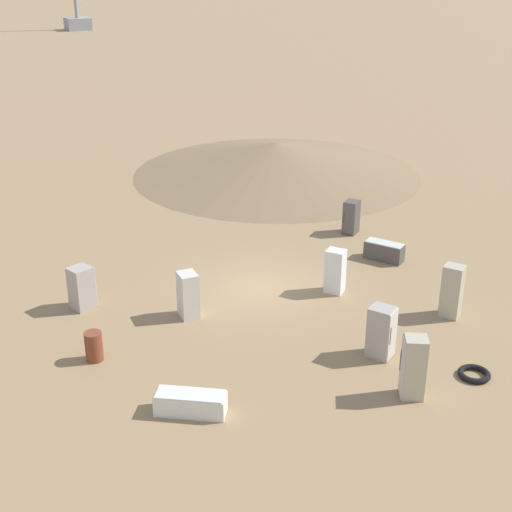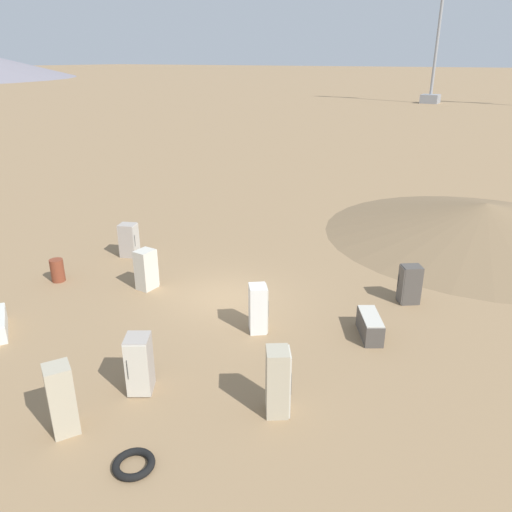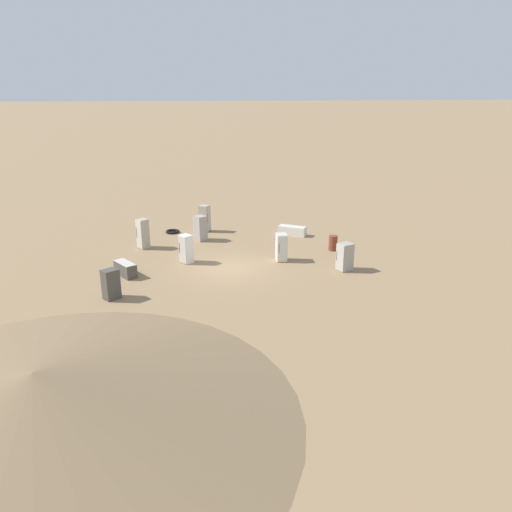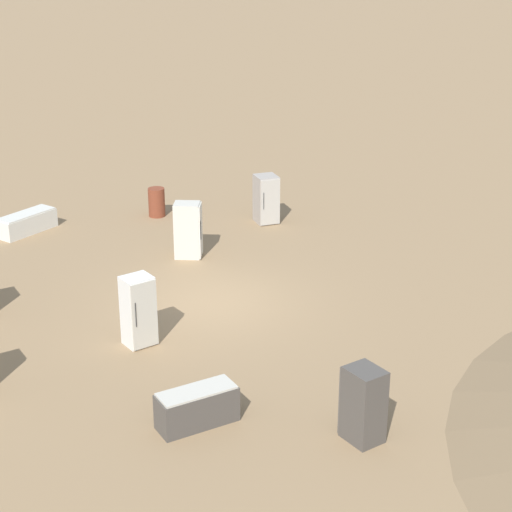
{
  "view_description": "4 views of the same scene",
  "coord_description": "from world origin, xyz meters",
  "px_view_note": "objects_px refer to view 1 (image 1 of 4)",
  "views": [
    {
      "loc": [
        -10.92,
        -21.31,
        11.69
      ],
      "look_at": [
        -0.15,
        0.12,
        1.27
      ],
      "focal_mm": 50.0,
      "sensor_mm": 36.0,
      "label": 1
    },
    {
      "loc": [
        9.68,
        -14.28,
        8.62
      ],
      "look_at": [
        0.43,
        1.46,
        1.32
      ],
      "focal_mm": 35.0,
      "sensor_mm": 36.0,
      "label": 2
    },
    {
      "loc": [
        3.32,
        26.23,
        9.52
      ],
      "look_at": [
        -1.31,
        1.36,
        1.12
      ],
      "focal_mm": 35.0,
      "sensor_mm": 36.0,
      "label": 3
    },
    {
      "loc": [
        19.79,
        1.34,
        9.05
      ],
      "look_at": [
        1.26,
        1.13,
        1.79
      ],
      "focal_mm": 60.0,
      "sensor_mm": 36.0,
      "label": 4
    }
  ],
  "objects_px": {
    "discarded_fridge_6": "(82,288)",
    "rusty_barrel": "(94,346)",
    "discarded_fridge_2": "(335,271)",
    "discarded_fridge_7": "(384,251)",
    "discarded_fridge_0": "(351,217)",
    "discarded_fridge_3": "(191,403)",
    "discarded_fridge_4": "(413,367)",
    "discarded_fridge_8": "(452,291)",
    "discarded_fridge_5": "(188,295)",
    "scrap_tire": "(474,374)",
    "discarded_fridge_1": "(381,332)"
  },
  "relations": [
    {
      "from": "discarded_fridge_1",
      "to": "discarded_fridge_8",
      "type": "distance_m",
      "value": 3.86
    },
    {
      "from": "discarded_fridge_5",
      "to": "discarded_fridge_6",
      "type": "bearing_deg",
      "value": 146.54
    },
    {
      "from": "discarded_fridge_3",
      "to": "rusty_barrel",
      "type": "bearing_deg",
      "value": -122.92
    },
    {
      "from": "discarded_fridge_0",
      "to": "discarded_fridge_3",
      "type": "xyz_separation_m",
      "value": [
        -11.34,
        -9.25,
        -0.43
      ]
    },
    {
      "from": "discarded_fridge_1",
      "to": "scrap_tire",
      "type": "height_order",
      "value": "discarded_fridge_1"
    },
    {
      "from": "discarded_fridge_8",
      "to": "scrap_tire",
      "type": "xyz_separation_m",
      "value": [
        -1.9,
        -3.31,
        -0.85
      ]
    },
    {
      "from": "discarded_fridge_5",
      "to": "scrap_tire",
      "type": "bearing_deg",
      "value": -47.36
    },
    {
      "from": "discarded_fridge_5",
      "to": "discarded_fridge_6",
      "type": "relative_size",
      "value": 1.05
    },
    {
      "from": "discarded_fridge_0",
      "to": "discarded_fridge_7",
      "type": "relative_size",
      "value": 0.89
    },
    {
      "from": "discarded_fridge_2",
      "to": "discarded_fridge_7",
      "type": "relative_size",
      "value": 1.01
    },
    {
      "from": "discarded_fridge_6",
      "to": "discarded_fridge_7",
      "type": "xyz_separation_m",
      "value": [
        11.95,
        -1.33,
        -0.39
      ]
    },
    {
      "from": "discarded_fridge_1",
      "to": "discarded_fridge_6",
      "type": "distance_m",
      "value": 10.44
    },
    {
      "from": "discarded_fridge_0",
      "to": "discarded_fridge_6",
      "type": "xyz_separation_m",
      "value": [
        -12.41,
        -1.79,
        0.03
      ]
    },
    {
      "from": "discarded_fridge_0",
      "to": "discarded_fridge_4",
      "type": "distance_m",
      "value": 12.56
    },
    {
      "from": "discarded_fridge_8",
      "to": "scrap_tire",
      "type": "height_order",
      "value": "discarded_fridge_8"
    },
    {
      "from": "rusty_barrel",
      "to": "scrap_tire",
      "type": "bearing_deg",
      "value": -31.39
    },
    {
      "from": "discarded_fridge_4",
      "to": "discarded_fridge_3",
      "type": "bearing_deg",
      "value": 101.93
    },
    {
      "from": "scrap_tire",
      "to": "rusty_barrel",
      "type": "xyz_separation_m",
      "value": [
        -9.79,
        5.97,
        0.39
      ]
    },
    {
      "from": "discarded_fridge_2",
      "to": "discarded_fridge_4",
      "type": "height_order",
      "value": "discarded_fridge_4"
    },
    {
      "from": "discarded_fridge_2",
      "to": "discarded_fridge_7",
      "type": "distance_m",
      "value": 3.73
    },
    {
      "from": "discarded_fridge_2",
      "to": "discarded_fridge_7",
      "type": "bearing_deg",
      "value": 78.23
    },
    {
      "from": "discarded_fridge_5",
      "to": "discarded_fridge_0",
      "type": "bearing_deg",
      "value": 26.01
    },
    {
      "from": "discarded_fridge_3",
      "to": "discarded_fridge_7",
      "type": "relative_size",
      "value": 1.2
    },
    {
      "from": "scrap_tire",
      "to": "rusty_barrel",
      "type": "relative_size",
      "value": 1.02
    },
    {
      "from": "discarded_fridge_7",
      "to": "scrap_tire",
      "type": "xyz_separation_m",
      "value": [
        -2.72,
        -8.24,
        -0.29
      ]
    },
    {
      "from": "discarded_fridge_0",
      "to": "discarded_fridge_6",
      "type": "relative_size",
      "value": 0.96
    },
    {
      "from": "discarded_fridge_2",
      "to": "discarded_fridge_4",
      "type": "bearing_deg",
      "value": -50.91
    },
    {
      "from": "discarded_fridge_1",
      "to": "discarded_fridge_3",
      "type": "relative_size",
      "value": 0.85
    },
    {
      "from": "discarded_fridge_1",
      "to": "discarded_fridge_7",
      "type": "relative_size",
      "value": 1.01
    },
    {
      "from": "discarded_fridge_2",
      "to": "discarded_fridge_4",
      "type": "relative_size",
      "value": 0.89
    },
    {
      "from": "discarded_fridge_2",
      "to": "discarded_fridge_8",
      "type": "xyz_separation_m",
      "value": [
        2.54,
        -3.36,
        0.11
      ]
    },
    {
      "from": "discarded_fridge_4",
      "to": "discarded_fridge_6",
      "type": "distance_m",
      "value": 11.77
    },
    {
      "from": "discarded_fridge_7",
      "to": "discarded_fridge_0",
      "type": "bearing_deg",
      "value": 50.9
    },
    {
      "from": "discarded_fridge_4",
      "to": "discarded_fridge_5",
      "type": "bearing_deg",
      "value": 59.12
    },
    {
      "from": "discarded_fridge_6",
      "to": "rusty_barrel",
      "type": "bearing_deg",
      "value": -29.57
    },
    {
      "from": "discarded_fridge_2",
      "to": "discarded_fridge_4",
      "type": "distance_m",
      "value": 6.82
    },
    {
      "from": "discarded_fridge_7",
      "to": "scrap_tire",
      "type": "distance_m",
      "value": 8.68
    },
    {
      "from": "discarded_fridge_0",
      "to": "discarded_fridge_7",
      "type": "height_order",
      "value": "discarded_fridge_0"
    },
    {
      "from": "discarded_fridge_1",
      "to": "discarded_fridge_2",
      "type": "distance_m",
      "value": 4.6
    },
    {
      "from": "rusty_barrel",
      "to": "discarded_fridge_6",
      "type": "bearing_deg",
      "value": 81.15
    },
    {
      "from": "discarded_fridge_8",
      "to": "rusty_barrel",
      "type": "xyz_separation_m",
      "value": [
        -11.69,
        2.66,
        -0.47
      ]
    },
    {
      "from": "discarded_fridge_8",
      "to": "rusty_barrel",
      "type": "height_order",
      "value": "discarded_fridge_8"
    },
    {
      "from": "discarded_fridge_7",
      "to": "discarded_fridge_3",
      "type": "bearing_deg",
      "value": 178.66
    },
    {
      "from": "discarded_fridge_1",
      "to": "discarded_fridge_5",
      "type": "relative_size",
      "value": 1.03
    },
    {
      "from": "discarded_fridge_4",
      "to": "discarded_fridge_1",
      "type": "bearing_deg",
      "value": 18.43
    },
    {
      "from": "discarded_fridge_1",
      "to": "discarded_fridge_6",
      "type": "xyz_separation_m",
      "value": [
        -7.42,
        7.34,
        -0.06
      ]
    },
    {
      "from": "scrap_tire",
      "to": "discarded_fridge_7",
      "type": "bearing_deg",
      "value": 71.72
    },
    {
      "from": "discarded_fridge_4",
      "to": "scrap_tire",
      "type": "relative_size",
      "value": 1.95
    },
    {
      "from": "discarded_fridge_3",
      "to": "rusty_barrel",
      "type": "relative_size",
      "value": 2.08
    },
    {
      "from": "discarded_fridge_1",
      "to": "discarded_fridge_8",
      "type": "relative_size",
      "value": 0.89
    }
  ]
}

